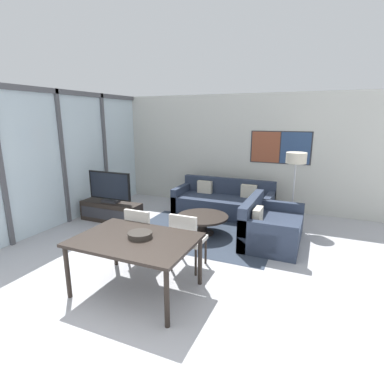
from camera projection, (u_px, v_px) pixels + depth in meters
The scene contains 14 objects.
ground_plane at pixel (90, 342), 3.08m from camera, with size 24.00×24.00×0.00m, color #B2B2B7.
wall_back at pixel (237, 152), 7.53m from camera, with size 7.04×0.09×2.80m.
window_wall_left at pixel (61, 152), 6.27m from camera, with size 0.07×5.40×2.80m.
area_rug at pixel (202, 233), 5.95m from camera, with size 2.79×2.02×0.01m.
tv_console at pixel (111, 212), 6.61m from camera, with size 1.40×0.43×0.43m.
television at pixel (110, 187), 6.48m from camera, with size 1.05×0.20×0.68m.
sofa_main at pixel (224, 203), 7.13m from camera, with size 2.28×0.97×0.80m.
sofa_side at pixel (268, 228), 5.51m from camera, with size 0.97×1.50×0.80m.
coffee_table at pixel (203, 220), 5.88m from camera, with size 1.01×1.01×0.37m.
dining_table at pixel (135, 243), 3.84m from camera, with size 1.53×1.08×0.74m.
dining_chair_left at pixel (142, 231), 4.67m from camera, with size 0.46×0.46×0.89m.
dining_chair_centre at pixel (187, 237), 4.44m from camera, with size 0.46×0.46×0.89m.
fruit_bowl at pixel (140, 234), 3.85m from camera, with size 0.32×0.32×0.07m.
floor_lamp at pixel (296, 162), 6.11m from camera, with size 0.41×0.41×1.55m.
Camera 1 is at (2.01, -1.98, 2.24)m, focal length 28.00 mm.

